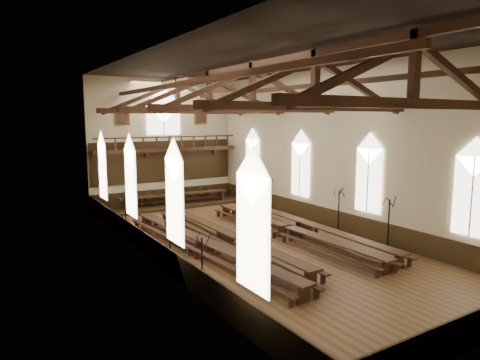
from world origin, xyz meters
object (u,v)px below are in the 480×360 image
at_px(candelabrum_right_near, 388,232).
at_px(candelabrum_left_far, 126,222).
at_px(refectory_row_a, 204,244).
at_px(candelabrum_right_far, 269,201).
at_px(refectory_row_c, 288,229).
at_px(candelabrum_left_mid, 170,253).
at_px(candelabrum_right_mid, 338,219).
at_px(high_table, 175,195).
at_px(candelabrum_left_near, 202,274).
at_px(refectory_row_d, 304,224).
at_px(dais, 175,205).
at_px(refectory_row_b, 225,234).

bearing_deg(candelabrum_right_near, candelabrum_left_far, 137.36).
distance_m(refectory_row_a, candelabrum_right_far, 11.29).
distance_m(refectory_row_c, candelabrum_left_mid, 7.69).
height_order(candelabrum_left_mid, candelabrum_right_mid, candelabrum_right_mid).
relative_size(high_table, candelabrum_left_mid, 3.79).
relative_size(candelabrum_left_far, candelabrum_right_mid, 0.89).
bearing_deg(high_table, candelabrum_right_near, -71.73).
xyz_separation_m(refectory_row_c, candelabrum_left_near, (-7.64, -4.23, 0.16)).
height_order(candelabrum_left_mid, candelabrum_right_far, candelabrum_right_far).
xyz_separation_m(refectory_row_d, high_table, (-3.38, 11.69, 0.30)).
height_order(candelabrum_left_near, candelabrum_right_mid, candelabrum_right_mid).
distance_m(candelabrum_left_far, candelabrum_right_near, 15.09).
distance_m(candelabrum_left_near, candelabrum_right_mid, 11.70).
distance_m(candelabrum_left_near, candelabrum_left_far, 10.22).
height_order(refectory_row_c, high_table, high_table).
bearing_deg(candelabrum_right_far, candelabrum_left_mid, -145.45).
height_order(dais, candelabrum_right_far, candelabrum_right_far).
relative_size(candelabrum_left_near, candelabrum_left_mid, 1.02).
bearing_deg(candelabrum_left_far, candelabrum_left_mid, -90.00).
relative_size(refectory_row_c, candelabrum_right_far, 6.14).
distance_m(refectory_row_c, candelabrum_right_near, 5.48).
bearing_deg(candelabrum_left_near, candelabrum_left_far, 90.00).
height_order(refectory_row_c, candelabrum_left_near, candelabrum_left_near).
height_order(refectory_row_d, candelabrum_right_far, candelabrum_right_far).
bearing_deg(high_table, refectory_row_b, -99.10).
bearing_deg(refectory_row_d, candelabrum_right_mid, -22.61).
bearing_deg(refectory_row_c, refectory_row_b, 165.88).
bearing_deg(refectory_row_c, candelabrum_left_near, -151.01).
distance_m(dais, candelabrum_right_far, 7.53).
distance_m(refectory_row_b, candelabrum_left_mid, 4.38).
distance_m(candelabrum_left_mid, candelabrum_right_near, 11.59).
xyz_separation_m(candelabrum_left_near, candelabrum_right_far, (11.10, 10.96, 0.00)).
bearing_deg(candelabrum_left_far, refectory_row_d, -31.96).
xyz_separation_m(refectory_row_c, candelabrum_left_mid, (-7.64, -0.92, 0.14)).
bearing_deg(refectory_row_c, candelabrum_left_far, 141.90).
relative_size(refectory_row_c, candelabrum_right_near, 5.21).
relative_size(dais, candelabrum_left_near, 4.84).
distance_m(candelabrum_left_near, candelabrum_right_near, 11.10).
relative_size(refectory_row_d, candelabrum_right_mid, 5.38).
bearing_deg(refectory_row_c, high_table, 98.96).
relative_size(refectory_row_b, candelabrum_left_near, 6.31).
relative_size(refectory_row_b, candelabrum_right_far, 6.29).
xyz_separation_m(refectory_row_a, candelabrum_right_far, (8.95, 6.89, 0.14)).
distance_m(refectory_row_c, candelabrum_right_far, 7.57).
relative_size(refectory_row_c, refectory_row_d, 0.98).
bearing_deg(refectory_row_b, dais, 80.90).
height_order(refectory_row_c, candelabrum_right_near, candelabrum_right_near).
height_order(refectory_row_b, candelabrum_right_far, candelabrum_right_far).
bearing_deg(refectory_row_b, candelabrum_left_mid, -155.20).
bearing_deg(candelabrum_left_near, candelabrum_left_mid, 90.00).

